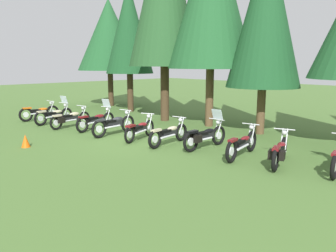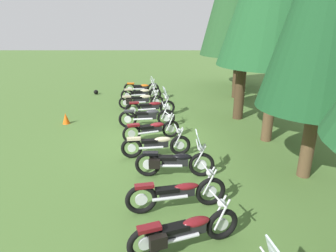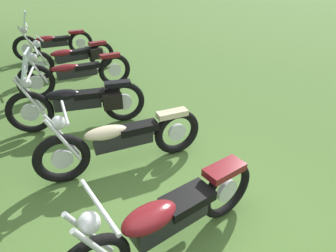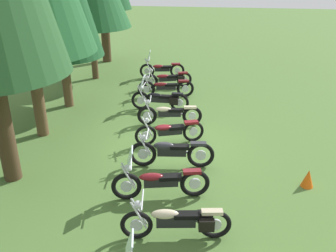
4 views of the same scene
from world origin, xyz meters
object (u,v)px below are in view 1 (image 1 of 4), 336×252
Objects in this scene: motorcycle_0 at (40,112)px; motorcycle_8 at (242,144)px; motorcycle_9 at (280,151)px; pine_tree_0 at (109,35)px; motorcycle_3 at (96,120)px; motorcycle_5 at (140,129)px; motorcycle_1 at (54,115)px; motorcycle_2 at (70,118)px; motorcycle_6 at (169,134)px; motorcycle_4 at (114,124)px; pine_tree_1 at (129,28)px; motorcycle_7 at (205,136)px; pine_tree_4 at (266,12)px; traffic_cone at (25,141)px.

motorcycle_8 is at bearing -80.02° from motorcycle_0.
pine_tree_0 is (-15.69, 4.44, 4.58)m from motorcycle_9.
motorcycle_5 is at bearing -99.25° from motorcycle_3.
motorcycle_1 is at bearing 78.44° from motorcycle_5.
motorcycle_2 is at bearing 101.55° from motorcycle_3.
pine_tree_0 is (-5.67, 6.18, 4.56)m from motorcycle_2.
pine_tree_0 is (-11.49, 5.11, 4.58)m from motorcycle_6.
motorcycle_4 is at bearing -94.27° from motorcycle_1.
motorcycle_2 is 7.62m from pine_tree_1.
motorcycle_8 is 15.75m from pine_tree_0.
motorcycle_7 reaches higher than motorcycle_3.
pine_tree_0 is 0.90× the size of pine_tree_4.
motorcycle_3 is 0.30× the size of pine_tree_1.
traffic_cone is (2.45, -3.06, -0.20)m from motorcycle_2.
pine_tree_1 reaches higher than motorcycle_1.
pine_tree_4 is at bearing -24.70° from motorcycle_6.
motorcycle_4 is (2.91, 0.57, 0.03)m from motorcycle_2.
pine_tree_4 reaches higher than motorcycle_1.
motorcycle_0 is 0.97× the size of motorcycle_7.
pine_tree_1 is at bearing -3.54° from motorcycle_1.
pine_tree_1 reaches higher than traffic_cone.
pine_tree_1 is (-11.12, 3.80, 4.73)m from motorcycle_8.
motorcycle_3 is 1.03× the size of motorcycle_6.
pine_tree_4 is (9.51, -0.09, -0.02)m from pine_tree_1.
motorcycle_5 is 7.09m from pine_tree_4.
motorcycle_2 is 0.28× the size of pine_tree_4.
motorcycle_2 is 1.01× the size of motorcycle_7.
motorcycle_0 is 7.40m from pine_tree_1.
motorcycle_0 is 0.28× the size of pine_tree_1.
motorcycle_9 is at bearing 32.39° from traffic_cone.
motorcycle_6 is 0.28× the size of pine_tree_4.
motorcycle_6 is at bearing -97.60° from motorcycle_3.
motorcycle_3 is at bearing 87.63° from motorcycle_6.
motorcycle_1 is 1.01× the size of motorcycle_7.
motorcycle_6 is at bearing -28.15° from pine_tree_1.
motorcycle_4 is 1.04× the size of motorcycle_6.
motorcycle_3 is at bearing 77.69° from motorcycle_9.
motorcycle_0 reaches higher than motorcycle_9.
motorcycle_4 is 4.36m from motorcycle_7.
pine_tree_1 is at bearing 119.60° from traffic_cone.
pine_tree_4 is at bearing 19.09° from motorcycle_9.
motorcycle_3 is 5.86m from motorcycle_7.
motorcycle_6 is at bearing -23.97° from pine_tree_0.
motorcycle_4 is at bearing 89.01° from motorcycle_8.
pine_tree_1 reaches higher than motorcycle_9.
motorcycle_1 reaches higher than motorcycle_0.
motorcycle_2 is at bearing 89.18° from motorcycle_8.
motorcycle_9 is (4.20, 0.67, -0.00)m from motorcycle_6.
pine_tree_4 is at bearing -47.85° from motorcycle_4.
motorcycle_0 is at bearing 100.40° from motorcycle_7.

